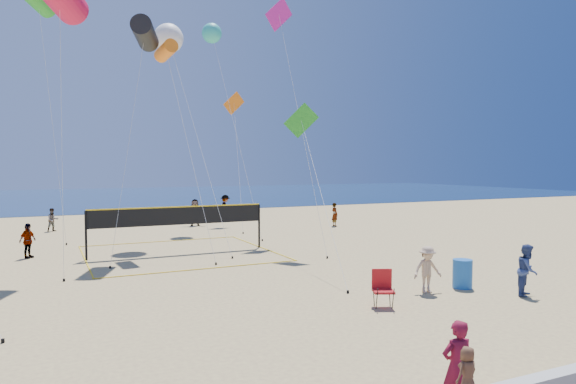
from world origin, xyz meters
name	(u,v)px	position (x,y,z in m)	size (l,w,h in m)	color
ground	(375,362)	(0.00, 0.00, 0.00)	(120.00, 120.00, 0.00)	tan
ocean	(100,197)	(0.00, 62.00, 0.01)	(140.00, 50.00, 0.03)	navy
woman	(457,367)	(-0.06, -2.45, 0.79)	(0.58, 0.38, 1.58)	maroon
toddler	(467,372)	(-0.45, -3.07, 1.00)	(0.39, 0.25, 0.79)	brown
bystander_a	(528,270)	(7.56, 2.53, 0.82)	(0.80, 0.62, 1.64)	navy
bystander_b	(427,269)	(4.94, 4.18, 0.76)	(0.98, 0.56, 1.52)	tan
far_person_0	(28,241)	(-7.04, 16.60, 0.78)	(0.92, 0.38, 1.56)	gray
far_person_1	(195,212)	(2.90, 25.48, 0.91)	(1.69, 0.54, 1.83)	gray
far_person_2	(335,215)	(11.42, 21.20, 0.79)	(0.58, 0.38, 1.59)	gray
far_person_3	(53,220)	(-5.95, 26.31, 0.72)	(0.70, 0.55, 1.45)	gray
far_person_4	(225,208)	(5.81, 27.76, 0.96)	(1.24, 0.71, 1.92)	gray
camp_chair	(383,286)	(2.64, 3.42, 0.62)	(0.75, 0.86, 1.20)	#AD1317
trash_barrel	(462,274)	(6.44, 4.18, 0.48)	(0.64, 0.64, 0.97)	#1B5AB2
volleyball_net	(179,221)	(-0.65, 14.98, 1.51)	(8.40, 8.25, 2.22)	black
kite_1	(145,34)	(-1.98, 15.59, 10.18)	(2.86, 4.22, 10.81)	black
kite_2	(166,51)	(-0.80, 16.60, 9.69)	(1.39, 5.96, 10.16)	orange
kite_4	(303,127)	(4.46, 12.21, 5.88)	(2.80, 7.90, 7.04)	green
kite_5	(281,24)	(5.95, 17.96, 12.10)	(2.00, 7.76, 13.72)	#E323A2
kite_6	(169,38)	(-0.04, 19.55, 11.03)	(2.11, 7.81, 11.83)	white
kite_7	(212,33)	(3.85, 24.39, 12.83)	(1.72, 8.33, 13.50)	#31BBAC
kite_8	(38,0)	(-6.43, 22.35, 13.01)	(2.06, 3.72, 13.68)	green
kite_9	(234,109)	(5.94, 25.97, 8.12)	(2.46, 6.27, 9.42)	orange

